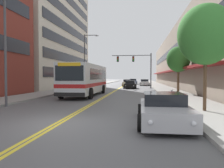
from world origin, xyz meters
TOP-DOWN VIEW (x-y plane):
  - ground_plane at (0.00, 37.00)m, footprint 240.00×240.00m
  - sidewalk_left at (-7.19, 37.00)m, footprint 3.39×106.00m
  - sidewalk_right at (7.19, 37.00)m, footprint 3.39×106.00m
  - centre_line at (0.00, 37.00)m, footprint 0.34×106.00m
  - office_tower_left at (-15.12, 30.16)m, footprint 12.08×25.96m
  - storefront_row_right at (13.12, 37.00)m, footprint 9.10×68.00m
  - city_bus at (-2.17, 13.42)m, footprint 2.94×10.75m
  - car_charcoal_parked_left_near at (-4.36, 27.88)m, footprint 2.02×4.20m
  - car_silver_parked_right_foreground at (4.39, 0.55)m, footprint 2.14×4.84m
  - car_white_parked_right_mid at (4.41, 40.32)m, footprint 2.17×4.86m
  - car_slate_blue_moving_lead at (1.62, 48.63)m, footprint 2.14×4.67m
  - car_beige_moving_second at (0.83, 36.08)m, footprint 2.03×4.38m
  - car_black_moving_third at (1.78, 27.60)m, footprint 2.06×4.53m
  - traffic_signal_mast at (2.86, 28.01)m, footprint 6.59×0.38m
  - street_lamp_left_near at (-4.94, 4.49)m, footprint 2.71×0.28m
  - street_lamp_left_far at (-5.00, 24.99)m, footprint 2.36×0.28m
  - street_tree_right_near at (6.83, 3.39)m, footprint 2.92×2.92m
  - street_tree_right_mid at (7.68, 16.64)m, footprint 2.61×2.61m
  - fire_hydrant at (5.95, 9.13)m, footprint 0.28×0.20m

SIDE VIEW (x-z plane):
  - ground_plane at x=0.00m, z-range 0.00..0.00m
  - centre_line at x=0.00m, z-range 0.00..0.01m
  - sidewalk_left at x=-7.19m, z-range 0.00..0.14m
  - sidewalk_right at x=7.19m, z-range 0.00..0.14m
  - fire_hydrant at x=5.95m, z-range 0.14..0.94m
  - car_silver_parked_right_foreground at x=4.39m, z-range -0.04..1.23m
  - car_black_moving_third at x=1.78m, z-range -0.05..1.28m
  - car_white_parked_right_mid at x=4.41m, z-range -0.05..1.31m
  - car_beige_moving_second at x=0.83m, z-range -0.05..1.32m
  - car_charcoal_parked_left_near at x=-4.36m, z-range -0.06..1.35m
  - car_slate_blue_moving_lead at x=1.62m, z-range -0.04..1.33m
  - city_bus at x=-2.17m, z-range 0.20..3.34m
  - street_tree_right_mid at x=7.68m, z-range 1.28..6.49m
  - street_tree_right_near at x=6.83m, z-range 1.35..7.00m
  - traffic_signal_mast at x=2.86m, z-range 1.27..7.13m
  - street_lamp_left_far at x=-5.00m, z-range 0.77..9.37m
  - street_lamp_left_near at x=-4.94m, z-range 0.82..9.67m
  - storefront_row_right at x=13.12m, z-range -0.01..10.58m
  - office_tower_left at x=-15.12m, z-range 0.00..23.36m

